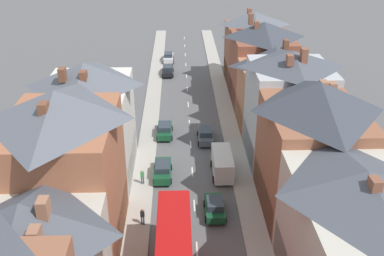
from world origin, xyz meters
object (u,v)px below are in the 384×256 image
at_px(car_parked_right_a, 168,57).
at_px(pedestrian_far_left, 142,216).
at_px(car_far_grey, 165,130).
at_px(delivery_van, 222,163).
at_px(car_near_blue, 206,135).
at_px(car_parked_left_b, 215,207).
at_px(pedestrian_far_right, 142,176).
at_px(car_mid_black, 163,170).
at_px(car_mid_white, 168,70).

relative_size(car_parked_right_a, pedestrian_far_left, 2.74).
bearing_deg(car_far_grey, delivery_van, -55.60).
bearing_deg(car_near_blue, delivery_van, -80.17).
height_order(car_parked_right_a, car_parked_left_b, car_parked_right_a).
xyz_separation_m(car_parked_right_a, pedestrian_far_left, (-1.53, -46.60, 0.20)).
relative_size(delivery_van, pedestrian_far_right, 3.23).
xyz_separation_m(car_parked_right_a, pedestrian_far_right, (-1.98, -40.14, 0.20)).
height_order(car_mid_black, car_mid_white, car_mid_black).
bearing_deg(car_parked_left_b, car_far_grey, 107.13).
bearing_deg(pedestrian_far_right, delivery_van, 12.20).
bearing_deg(car_mid_black, car_far_grey, 90.00).
xyz_separation_m(car_parked_left_b, pedestrian_far_right, (-6.88, 5.08, 0.22)).
distance_m(car_parked_left_b, car_mid_white, 38.41).
height_order(car_mid_black, car_parked_left_b, car_mid_black).
bearing_deg(car_far_grey, car_parked_right_a, 90.00).
distance_m(car_parked_right_a, pedestrian_far_left, 46.63).
distance_m(car_near_blue, car_far_grey, 5.14).
height_order(car_near_blue, car_mid_white, car_near_blue).
bearing_deg(delivery_van, car_mid_white, 101.22).
distance_m(car_far_grey, delivery_van, 10.99).
height_order(car_near_blue, pedestrian_far_left, pedestrian_far_left).
bearing_deg(car_parked_right_a, pedestrian_far_left, -91.88).
height_order(car_parked_left_b, delivery_van, delivery_van).
bearing_deg(pedestrian_far_left, car_mid_white, 87.78).
distance_m(car_mid_black, car_mid_white, 31.60).
relative_size(car_mid_white, pedestrian_far_left, 2.81).
bearing_deg(car_mid_white, pedestrian_far_right, -93.44).
bearing_deg(pedestrian_far_right, car_mid_black, 35.55).
height_order(car_far_grey, delivery_van, delivery_van).
relative_size(car_near_blue, car_parked_left_b, 1.13).
bearing_deg(car_parked_right_a, car_near_blue, -80.98).
height_order(car_mid_white, delivery_van, delivery_van).
distance_m(car_parked_left_b, pedestrian_far_left, 6.58).
bearing_deg(car_parked_right_a, car_far_grey, -90.00).
xyz_separation_m(car_near_blue, car_mid_black, (-4.90, -7.85, 0.02)).
distance_m(car_mid_black, delivery_van, 6.23).
bearing_deg(car_mid_black, car_near_blue, 58.04).
relative_size(car_mid_black, car_parked_left_b, 1.14).
bearing_deg(pedestrian_far_right, pedestrian_far_left, -85.99).
bearing_deg(delivery_van, car_far_grey, 124.40).
xyz_separation_m(car_near_blue, delivery_van, (1.30, -7.50, 0.51)).
relative_size(car_far_grey, pedestrian_far_left, 2.67).
bearing_deg(car_mid_white, delivery_van, -78.78).
bearing_deg(car_mid_white, pedestrian_far_left, -92.22).
relative_size(car_near_blue, car_parked_right_a, 0.99).
bearing_deg(car_far_grey, car_mid_white, 90.00).
bearing_deg(car_parked_left_b, pedestrian_far_right, 143.60).
xyz_separation_m(car_parked_right_a, car_parked_left_b, (4.90, -45.22, -0.03)).
relative_size(car_parked_right_a, car_far_grey, 1.03).
bearing_deg(car_parked_right_a, car_mid_white, -90.00).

